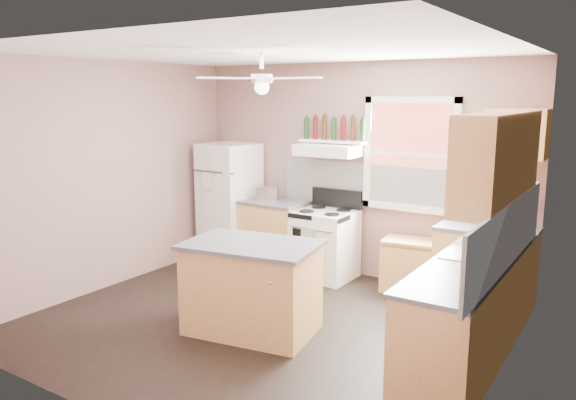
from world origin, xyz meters
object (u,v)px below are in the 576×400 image
Objects in this scene: stove at (325,245)px; cart at (410,265)px; toaster at (268,193)px; island at (252,289)px; refrigerator at (230,202)px.

stove is 1.38× the size of cart.
cart is (2.02, 0.03, -0.68)m from toaster.
island is at bearing -82.00° from stove.
refrigerator reaches higher than island.
island is (-0.88, -1.94, 0.12)m from cart.
refrigerator is 1.36× the size of island.
stove reaches higher than cart.
cart is (1.09, 0.11, -0.12)m from stove.
toaster is 1.09m from stove.
cart is at bearing 56.33° from island.
cart is 0.52× the size of island.
cart is at bearing 6.93° from stove.
stove is 1.85m from island.
island reaches higher than cart.
stove is at bearing 4.89° from refrigerator.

